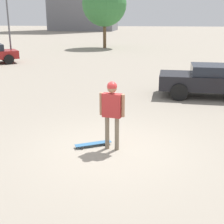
% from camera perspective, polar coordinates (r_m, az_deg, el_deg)
% --- Properties ---
extents(ground_plane, '(220.00, 220.00, 0.00)m').
position_cam_1_polar(ground_plane, '(8.20, 0.00, -6.75)').
color(ground_plane, gray).
extents(person, '(0.65, 0.28, 1.79)m').
position_cam_1_polar(person, '(7.81, 0.00, 1.07)').
color(person, '#7A6B56').
rests_on(person, ground_plane).
extents(skateboard, '(0.95, 0.63, 0.08)m').
position_cam_1_polar(skateboard, '(8.36, -3.45, -5.81)').
color(skateboard, '#336693').
rests_on(skateboard, ground_plane).
extents(car_parked_near, '(4.49, 2.12, 1.38)m').
position_cam_1_polar(car_parked_near, '(13.97, 17.92, 5.63)').
color(car_parked_near, black).
rests_on(car_parked_near, ground_plane).
extents(tree_distant, '(4.74, 4.74, 7.00)m').
position_cam_1_polar(tree_distant, '(35.03, -1.40, 19.16)').
color(tree_distant, brown).
rests_on(tree_distant, ground_plane).
extents(lamp_post, '(0.28, 0.28, 5.67)m').
position_cam_1_polar(lamp_post, '(25.14, -18.50, 16.23)').
color(lamp_post, '#59595E').
rests_on(lamp_post, ground_plane).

